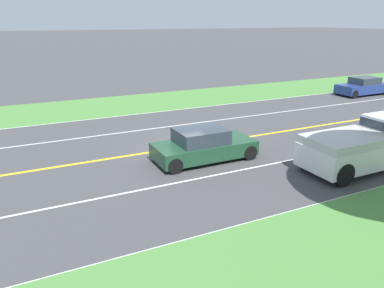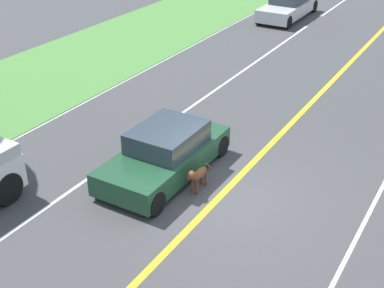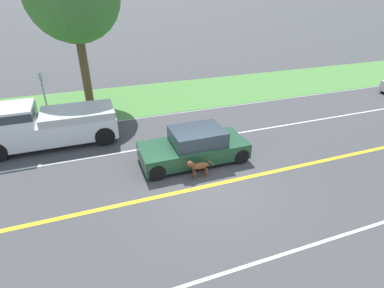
{
  "view_description": "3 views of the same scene",
  "coord_description": "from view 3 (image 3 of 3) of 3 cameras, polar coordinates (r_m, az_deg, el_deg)",
  "views": [
    {
      "loc": [
        14.82,
        -6.97,
        5.6
      ],
      "look_at": [
        2.12,
        -0.77,
        0.87
      ],
      "focal_mm": 35.0,
      "sensor_mm": 36.0,
      "label": 1
    },
    {
      "loc": [
        -5.22,
        10.4,
        7.72
      ],
      "look_at": [
        1.03,
        -0.17,
        1.11
      ],
      "focal_mm": 50.0,
      "sensor_mm": 36.0,
      "label": 2
    },
    {
      "loc": [
        -7.95,
        3.56,
        6.22
      ],
      "look_at": [
        1.44,
        0.13,
        0.98
      ],
      "focal_mm": 28.0,
      "sensor_mm": 36.0,
      "label": 3
    }
  ],
  "objects": [
    {
      "name": "centre_divider_line",
      "position": [
        10.7,
        3.35,
        -7.91
      ],
      "size": [
        0.18,
        160.0,
        0.01
      ],
      "primitive_type": "cube",
      "color": "yellow",
      "rests_on": "ground"
    },
    {
      "name": "street_sign",
      "position": [
        17.02,
        -26.45,
        8.98
      ],
      "size": [
        0.11,
        0.64,
        2.51
      ],
      "color": "gray",
      "rests_on": "ground"
    },
    {
      "name": "lane_dash_same_dir",
      "position": [
        13.5,
        -2.46,
        0.24
      ],
      "size": [
        0.1,
        160.0,
        0.01
      ],
      "primitive_type": "cube",
      "color": "white",
      "rests_on": "ground"
    },
    {
      "name": "dog",
      "position": [
        10.87,
        1.08,
        -4.25
      ],
      "size": [
        0.23,
        1.18,
        0.77
      ],
      "rotation": [
        0.0,
        0.0,
        -0.0
      ],
      "color": "brown",
      "rests_on": "ground"
    },
    {
      "name": "ground_plane",
      "position": [
        10.7,
        3.35,
        -7.92
      ],
      "size": [
        400.0,
        400.0,
        0.0
      ],
      "primitive_type": "plane",
      "color": "#424244"
    },
    {
      "name": "lane_edge_line_right",
      "position": [
        16.58,
        -6.19,
        5.48
      ],
      "size": [
        0.14,
        160.0,
        0.01
      ],
      "primitive_type": "cube",
      "color": "white",
      "rests_on": "ground"
    },
    {
      "name": "pickup_truck",
      "position": [
        14.44,
        -26.2,
        3.43
      ],
      "size": [
        2.07,
        5.41,
        1.92
      ],
      "color": "silver",
      "rests_on": "ground"
    },
    {
      "name": "grass_verge_right",
      "position": [
        19.32,
        -8.45,
        8.64
      ],
      "size": [
        6.0,
        160.0,
        0.03
      ],
      "primitive_type": "cube",
      "color": "#4C843D",
      "rests_on": "ground"
    },
    {
      "name": "ego_car",
      "position": [
        11.86,
        0.45,
        -0.49
      ],
      "size": [
        1.88,
        4.21,
        1.35
      ],
      "color": "#1E472D",
      "rests_on": "ground"
    },
    {
      "name": "lane_dash_oncoming",
      "position": [
        8.43,
        13.34,
        -20.84
      ],
      "size": [
        0.1,
        160.0,
        0.01
      ],
      "primitive_type": "cube",
      "color": "white",
      "rests_on": "ground"
    }
  ]
}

